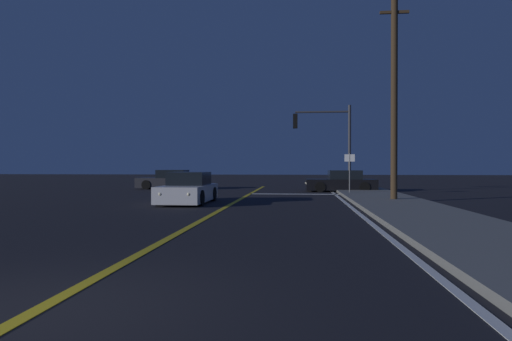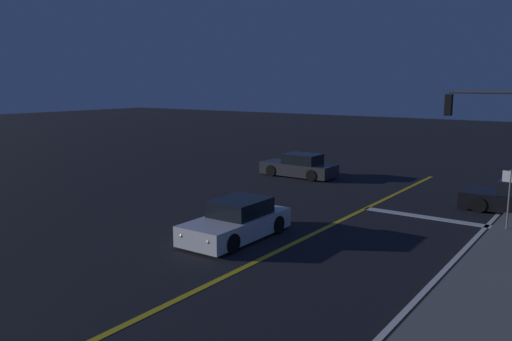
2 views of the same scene
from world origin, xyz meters
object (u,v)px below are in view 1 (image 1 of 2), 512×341
car_distant_tail_white (188,190)px  car_lead_oncoming_black (342,182)px  utility_pole_right (394,87)px  car_following_oncoming_charcoal (170,181)px  traffic_signal_near_right (328,134)px  street_sign_corner (350,167)px

car_distant_tail_white → car_lead_oncoming_black: same height
utility_pole_right → car_following_oncoming_charcoal: bearing=142.3°
car_lead_oncoming_black → traffic_signal_near_right: 3.18m
car_distant_tail_white → utility_pole_right: utility_pole_right is taller
car_lead_oncoming_black → utility_pole_right: bearing=-171.4°
car_distant_tail_white → street_sign_corner: size_ratio=1.90×
car_following_oncoming_charcoal → traffic_signal_near_right: size_ratio=0.83×
car_following_oncoming_charcoal → utility_pole_right: bearing=-126.7°
car_following_oncoming_charcoal → car_distant_tail_white: (4.30, -11.50, 0.00)m
traffic_signal_near_right → utility_pole_right: utility_pole_right is taller
car_distant_tail_white → utility_pole_right: bearing=-172.4°
car_lead_oncoming_black → traffic_signal_near_right: size_ratio=0.83×
traffic_signal_near_right → car_lead_oncoming_black: bearing=-142.4°
car_following_oncoming_charcoal → car_distant_tail_white: same height
car_lead_oncoming_black → utility_pole_right: 9.54m
traffic_signal_near_right → car_distant_tail_white: bearing=53.6°
car_lead_oncoming_black → car_following_oncoming_charcoal: bearing=78.7°
utility_pole_right → street_sign_corner: bearing=106.2°
car_following_oncoming_charcoal → street_sign_corner: bearing=-113.7°
car_following_oncoming_charcoal → car_distant_tail_white: 12.28m
car_lead_oncoming_black → traffic_signal_near_right: bearing=125.7°
car_distant_tail_white → utility_pole_right: 10.08m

